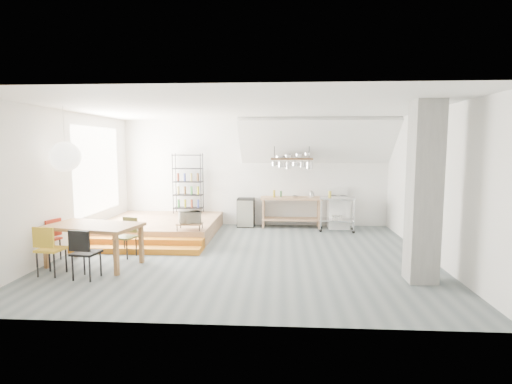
# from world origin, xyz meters

# --- Properties ---
(floor) EXTENTS (8.00, 8.00, 0.00)m
(floor) POSITION_xyz_m (0.00, 0.00, 0.00)
(floor) COLOR #535D60
(floor) RESTS_ON ground
(wall_back) EXTENTS (8.00, 0.04, 3.20)m
(wall_back) POSITION_xyz_m (0.00, 3.50, 1.60)
(wall_back) COLOR silver
(wall_back) RESTS_ON ground
(wall_left) EXTENTS (0.04, 7.00, 3.20)m
(wall_left) POSITION_xyz_m (-4.00, 0.00, 1.60)
(wall_left) COLOR silver
(wall_left) RESTS_ON ground
(wall_right) EXTENTS (0.04, 7.00, 3.20)m
(wall_right) POSITION_xyz_m (4.00, 0.00, 1.60)
(wall_right) COLOR silver
(wall_right) RESTS_ON ground
(ceiling) EXTENTS (8.00, 7.00, 0.02)m
(ceiling) POSITION_xyz_m (0.00, 0.00, 3.20)
(ceiling) COLOR white
(ceiling) RESTS_ON wall_back
(slope_ceiling) EXTENTS (4.40, 1.44, 1.32)m
(slope_ceiling) POSITION_xyz_m (1.80, 2.90, 2.55)
(slope_ceiling) COLOR white
(slope_ceiling) RESTS_ON wall_back
(window_pane) EXTENTS (0.02, 2.50, 2.20)m
(window_pane) POSITION_xyz_m (-3.98, 1.50, 1.80)
(window_pane) COLOR white
(window_pane) RESTS_ON wall_left
(platform) EXTENTS (3.00, 3.00, 0.40)m
(platform) POSITION_xyz_m (-2.50, 2.00, 0.20)
(platform) COLOR #986E4C
(platform) RESTS_ON ground
(step_lower) EXTENTS (3.00, 0.35, 0.13)m
(step_lower) POSITION_xyz_m (-2.50, 0.05, 0.07)
(step_lower) COLOR #C67017
(step_lower) RESTS_ON ground
(step_upper) EXTENTS (3.00, 0.35, 0.27)m
(step_upper) POSITION_xyz_m (-2.50, 0.40, 0.13)
(step_upper) COLOR #C67017
(step_upper) RESTS_ON ground
(concrete_column) EXTENTS (0.50, 0.50, 3.20)m
(concrete_column) POSITION_xyz_m (3.30, -1.50, 1.60)
(concrete_column) COLOR gray
(concrete_column) RESTS_ON ground
(kitchen_counter) EXTENTS (1.80, 0.60, 0.91)m
(kitchen_counter) POSITION_xyz_m (1.10, 3.15, 0.63)
(kitchen_counter) COLOR #986E4C
(kitchen_counter) RESTS_ON ground
(stove) EXTENTS (0.60, 0.60, 1.18)m
(stove) POSITION_xyz_m (2.50, 3.16, 0.48)
(stove) COLOR white
(stove) RESTS_ON ground
(pot_rack) EXTENTS (1.20, 0.50, 1.43)m
(pot_rack) POSITION_xyz_m (1.13, 2.92, 1.98)
(pot_rack) COLOR #432B1A
(pot_rack) RESTS_ON ceiling
(wire_shelving) EXTENTS (0.88, 0.38, 1.80)m
(wire_shelving) POSITION_xyz_m (-2.00, 3.20, 1.33)
(wire_shelving) COLOR black
(wire_shelving) RESTS_ON platform
(microwave_shelf) EXTENTS (0.60, 0.40, 0.16)m
(microwave_shelf) POSITION_xyz_m (-1.40, 0.75, 0.55)
(microwave_shelf) COLOR #986E4C
(microwave_shelf) RESTS_ON platform
(paper_lantern) EXTENTS (0.60, 0.60, 0.60)m
(paper_lantern) POSITION_xyz_m (-3.55, -0.82, 2.20)
(paper_lantern) COLOR white
(paper_lantern) RESTS_ON ceiling
(dining_table) EXTENTS (1.96, 1.37, 0.85)m
(dining_table) POSITION_xyz_m (-2.96, -0.95, 0.76)
(dining_table) COLOR brown
(dining_table) RESTS_ON ground
(chair_mustard) EXTENTS (0.47, 0.47, 0.95)m
(chair_mustard) POSITION_xyz_m (-3.51, -1.65, 0.57)
(chair_mustard) COLOR gold
(chair_mustard) RESTS_ON ground
(chair_black) EXTENTS (0.48, 0.48, 0.93)m
(chair_black) POSITION_xyz_m (-2.75, -1.82, 0.56)
(chair_black) COLOR black
(chair_black) RESTS_ON ground
(chair_olive) EXTENTS (0.49, 0.49, 0.85)m
(chair_olive) POSITION_xyz_m (-2.56, -0.23, 0.51)
(chair_olive) COLOR brown
(chair_olive) RESTS_ON ground
(chair_red) EXTENTS (0.51, 0.51, 0.90)m
(chair_red) POSITION_xyz_m (-4.03, -0.72, 0.54)
(chair_red) COLOR red
(chair_red) RESTS_ON ground
(rolling_cart) EXTENTS (1.05, 0.67, 0.97)m
(rolling_cart) POSITION_xyz_m (2.40, 2.70, 0.63)
(rolling_cart) COLOR silver
(rolling_cart) RESTS_ON ground
(mini_fridge) EXTENTS (0.50, 0.50, 0.86)m
(mini_fridge) POSITION_xyz_m (-0.25, 3.20, 0.43)
(mini_fridge) COLOR black
(mini_fridge) RESTS_ON ground
(microwave) EXTENTS (0.59, 0.50, 0.28)m
(microwave) POSITION_xyz_m (-1.40, 0.75, 0.70)
(microwave) COLOR beige
(microwave) RESTS_ON microwave_shelf
(bowl) EXTENTS (0.26, 0.26, 0.05)m
(bowl) POSITION_xyz_m (1.21, 3.10, 0.94)
(bowl) COLOR silver
(bowl) RESTS_ON kitchen_counter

